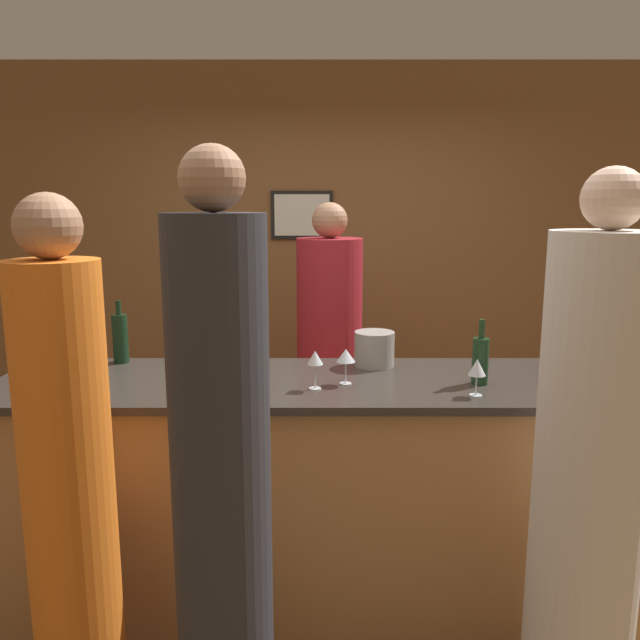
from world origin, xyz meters
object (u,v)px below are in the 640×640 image
object	(u,v)px
bartender	(327,372)
wine_bottle_1	(478,359)
guest_2	(586,491)
ice_bucket	(372,349)
wine_bottle_0	(118,338)
guest_1	(67,488)
guest_0	(220,492)

from	to	relation	value
bartender	wine_bottle_1	size ratio (longest dim) A/B	6.48
bartender	guest_2	bearing A→B (deg)	116.23
bartender	ice_bucket	world-z (taller)	bartender
guest_2	wine_bottle_0	xyz separation A→B (m)	(-1.86, 1.07, 0.28)
wine_bottle_0	guest_2	bearing A→B (deg)	-29.97
guest_1	ice_bucket	size ratio (longest dim) A/B	9.76
guest_0	guest_1	distance (m)	0.57
guest_2	wine_bottle_0	size ratio (longest dim) A/B	6.35
wine_bottle_0	ice_bucket	distance (m)	1.24
ice_bucket	wine_bottle_1	bearing A→B (deg)	-35.65
guest_0	wine_bottle_1	xyz separation A→B (m)	(1.00, 0.78, 0.23)
guest_2	wine_bottle_1	size ratio (longest dim) A/B	6.85
wine_bottle_1	guest_2	bearing A→B (deg)	-74.78
bartender	ice_bucket	distance (m)	0.76
ice_bucket	guest_0	bearing A→B (deg)	-117.56
guest_0	guest_1	xyz separation A→B (m)	(-0.54, 0.15, -0.06)
guest_1	guest_2	xyz separation A→B (m)	(1.73, -0.07, 0.02)
wine_bottle_1	ice_bucket	world-z (taller)	wine_bottle_1
bartender	wine_bottle_0	distance (m)	1.24
guest_0	ice_bucket	xyz separation A→B (m)	(0.57, 1.09, 0.20)
wine_bottle_0	guest_0	bearing A→B (deg)	-59.91
bartender	guest_2	xyz separation A→B (m)	(0.83, -1.67, 0.06)
wine_bottle_0	wine_bottle_1	bearing A→B (deg)	-12.55
guest_1	wine_bottle_1	world-z (taller)	guest_1
guest_1	wine_bottle_0	world-z (taller)	guest_1
guest_0	ice_bucket	distance (m)	1.25
ice_bucket	wine_bottle_0	bearing A→B (deg)	177.07
guest_0	wine_bottle_0	world-z (taller)	guest_0
guest_0	wine_bottle_0	xyz separation A→B (m)	(-0.67, 1.15, 0.24)
guest_0	ice_bucket	world-z (taller)	guest_0
bartender	ice_bucket	size ratio (longest dim) A/B	9.61
guest_2	wine_bottle_1	xyz separation A→B (m)	(-0.19, 0.70, 0.27)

